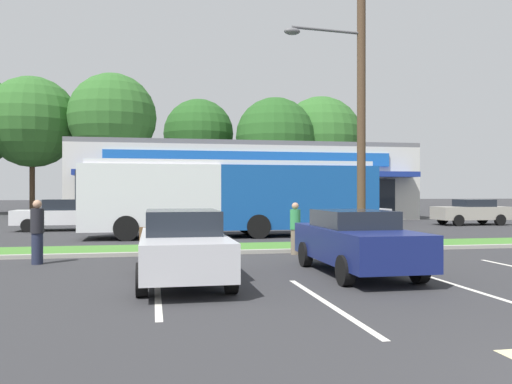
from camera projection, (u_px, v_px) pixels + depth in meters
grass_median at (307, 246)px, 18.33m from camera, size 56.00×2.20×0.12m
curb_lip at (317, 250)px, 17.14m from camera, size 56.00×0.24×0.12m
parking_stripe_0 at (158, 292)px, 10.32m from camera, size 0.12×4.80×0.01m
parking_stripe_1 at (327, 303)px, 9.31m from camera, size 0.12×4.80×0.01m
parking_stripe_2 at (489, 295)px, 10.03m from camera, size 0.12×4.80×0.01m
storefront_building at (240, 182)px, 39.55m from camera, size 23.38×12.14×5.27m
tree_left at (32, 122)px, 45.33m from camera, size 7.71×7.71×11.70m
tree_mid_left at (112, 117)px, 45.12m from camera, size 7.39×7.39×11.93m
tree_mid at (199, 134)px, 50.37m from camera, size 6.58×6.58×10.66m
tree_mid_right at (275, 137)px, 48.06m from camera, size 7.16×7.16×10.40m
tree_right at (321, 138)px, 50.71m from camera, size 7.86×7.86×10.95m
utility_pole at (358, 89)px, 18.68m from camera, size 3.06×2.40×10.42m
city_bus at (231, 196)px, 22.99m from camera, size 12.59×2.75×3.25m
bus_stop_bench at (168, 242)px, 15.26m from camera, size 1.60×0.45×0.95m
car_0 at (471, 212)px, 30.92m from camera, size 4.22×1.88×1.48m
car_1 at (356, 241)px, 12.63m from camera, size 1.88×4.68×1.50m
car_2 at (63, 215)px, 26.54m from camera, size 4.55×1.92×1.55m
car_3 at (346, 213)px, 29.53m from camera, size 4.74×1.94×1.43m
car_4 at (183, 245)px, 11.49m from camera, size 1.89×4.63×1.55m
pedestrian_near_bench at (37, 232)px, 14.28m from camera, size 0.35×0.35×1.73m
pedestrian_by_pole at (295, 228)px, 16.51m from camera, size 0.32×0.32×1.61m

